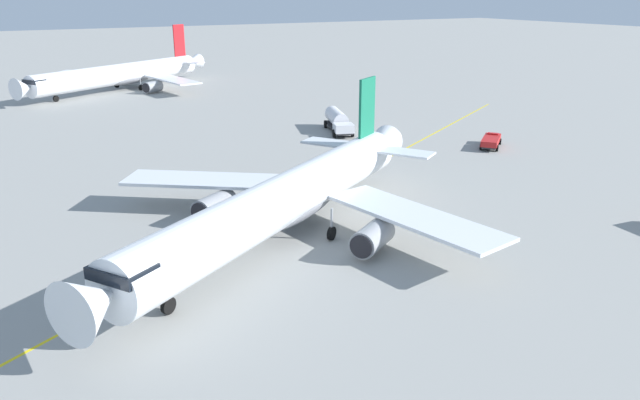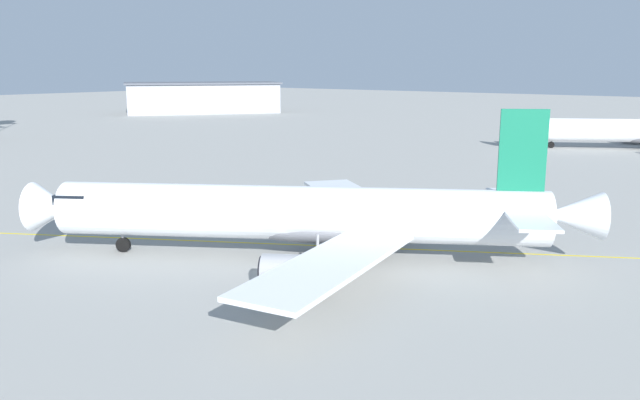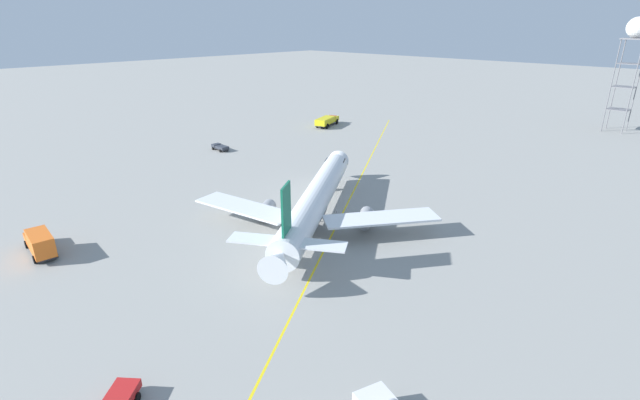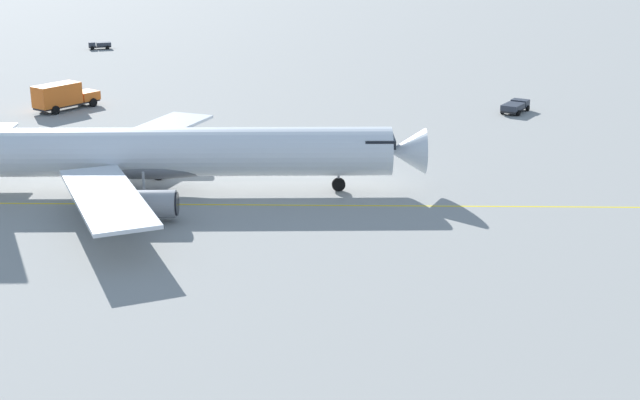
{
  "view_description": "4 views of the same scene",
  "coord_description": "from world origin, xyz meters",
  "px_view_note": "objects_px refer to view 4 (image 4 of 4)",
  "views": [
    {
      "loc": [
        39.56,
        -18.45,
        18.75
      ],
      "look_at": [
        0.18,
        3.44,
        3.23
      ],
      "focal_mm": 34.31,
      "sensor_mm": 36.0,
      "label": 1
    },
    {
      "loc": [
        32.94,
        29.76,
        13.6
      ],
      "look_at": [
        0.15,
        3.7,
        4.85
      ],
      "focal_mm": 35.63,
      "sensor_mm": 36.0,
      "label": 2
    },
    {
      "loc": [
        -43.94,
        44.66,
        27.12
      ],
      "look_at": [
        -2.01,
        0.97,
        3.58
      ],
      "focal_mm": 25.83,
      "sensor_mm": 36.0,
      "label": 3
    },
    {
      "loc": [
        -53.57,
        -45.26,
        21.63
      ],
      "look_at": [
        -2.82,
        -14.18,
        2.34
      ],
      "focal_mm": 50.15,
      "sensor_mm": 36.0,
      "label": 4
    }
  ],
  "objects_px": {
    "airliner_main": "(165,154)",
    "baggage_truck_truck_extra": "(100,45)",
    "baggage_truck_truck": "(515,106)",
    "catering_truck_truck": "(62,96)"
  },
  "relations": [
    {
      "from": "airliner_main",
      "to": "baggage_truck_truck",
      "type": "height_order",
      "value": "airliner_main"
    },
    {
      "from": "airliner_main",
      "to": "catering_truck_truck",
      "type": "bearing_deg",
      "value": 117.65
    },
    {
      "from": "airliner_main",
      "to": "baggage_truck_truck_extra",
      "type": "distance_m",
      "value": 81.91
    },
    {
      "from": "baggage_truck_truck",
      "to": "catering_truck_truck",
      "type": "xyz_separation_m",
      "value": [
        -25.75,
        44.3,
        0.94
      ]
    },
    {
      "from": "baggage_truck_truck_extra",
      "to": "baggage_truck_truck",
      "type": "bearing_deg",
      "value": 123.31
    },
    {
      "from": "catering_truck_truck",
      "to": "baggage_truck_truck",
      "type": "bearing_deg",
      "value": -53.89
    },
    {
      "from": "baggage_truck_truck_extra",
      "to": "catering_truck_truck",
      "type": "bearing_deg",
      "value": 81.52
    },
    {
      "from": "baggage_truck_truck",
      "to": "baggage_truck_truck_extra",
      "type": "relative_size",
      "value": 1.18
    },
    {
      "from": "catering_truck_truck",
      "to": "baggage_truck_truck_extra",
      "type": "height_order",
      "value": "catering_truck_truck"
    },
    {
      "from": "baggage_truck_truck",
      "to": "baggage_truck_truck_extra",
      "type": "xyz_separation_m",
      "value": [
        10.95,
        74.98,
        -0.01
      ]
    }
  ]
}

